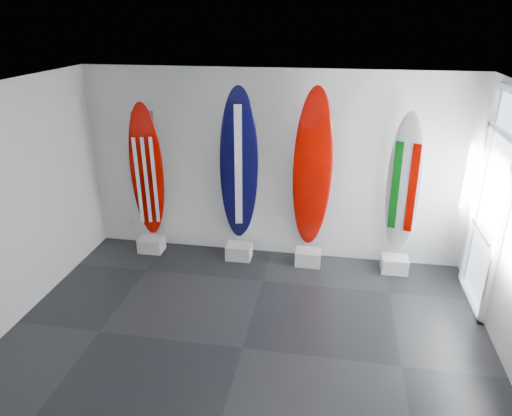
% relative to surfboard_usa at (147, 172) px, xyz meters
% --- Properties ---
extents(floor, '(6.00, 6.00, 0.00)m').
position_rel_surfboard_usa_xyz_m(floor, '(2.01, -2.28, -1.38)').
color(floor, black).
rests_on(floor, ground).
extents(ceiling, '(6.00, 6.00, 0.00)m').
position_rel_surfboard_usa_xyz_m(ceiling, '(2.01, -2.28, 1.62)').
color(ceiling, white).
rests_on(ceiling, wall_back).
extents(wall_back, '(6.00, 0.00, 6.00)m').
position_rel_surfboard_usa_xyz_m(wall_back, '(2.01, 0.22, 0.12)').
color(wall_back, white).
rests_on(wall_back, ground).
extents(display_block_usa, '(0.40, 0.30, 0.24)m').
position_rel_surfboard_usa_xyz_m(display_block_usa, '(0.00, -0.10, -1.26)').
color(display_block_usa, silver).
rests_on(display_block_usa, floor).
extents(surfboard_usa, '(0.57, 0.41, 2.28)m').
position_rel_surfboard_usa_xyz_m(surfboard_usa, '(0.00, 0.00, 0.00)').
color(surfboard_usa, '#9B0700').
rests_on(surfboard_usa, display_block_usa).
extents(display_block_navy, '(0.40, 0.30, 0.24)m').
position_rel_surfboard_usa_xyz_m(display_block_navy, '(1.51, -0.10, -1.26)').
color(display_block_navy, silver).
rests_on(display_block_navy, floor).
extents(surfboard_navy, '(0.70, 0.65, 2.58)m').
position_rel_surfboard_usa_xyz_m(surfboard_navy, '(1.51, 0.00, 0.15)').
color(surfboard_navy, black).
rests_on(surfboard_navy, display_block_navy).
extents(display_block_swiss, '(0.40, 0.30, 0.24)m').
position_rel_surfboard_usa_xyz_m(display_block_swiss, '(2.64, -0.10, -1.26)').
color(display_block_swiss, silver).
rests_on(display_block_swiss, floor).
extents(surfboard_swiss, '(0.64, 0.49, 2.59)m').
position_rel_surfboard_usa_xyz_m(surfboard_swiss, '(2.64, 0.00, 0.16)').
color(surfboard_swiss, '#9B0700').
rests_on(surfboard_swiss, display_block_swiss).
extents(display_block_italy, '(0.40, 0.30, 0.24)m').
position_rel_surfboard_usa_xyz_m(display_block_italy, '(3.98, -0.10, -1.26)').
color(display_block_italy, silver).
rests_on(display_block_italy, floor).
extents(surfboard_italy, '(0.55, 0.38, 2.26)m').
position_rel_surfboard_usa_xyz_m(surfboard_italy, '(3.98, 0.00, -0.01)').
color(surfboard_italy, silver).
rests_on(surfboard_italy, display_block_italy).
extents(wall_outlet, '(0.09, 0.02, 0.13)m').
position_rel_surfboard_usa_xyz_m(wall_outlet, '(-0.44, 0.20, -1.03)').
color(wall_outlet, silver).
rests_on(wall_outlet, wall_back).
extents(glass_door, '(0.12, 1.16, 2.85)m').
position_rel_surfboard_usa_xyz_m(glass_door, '(4.98, -0.73, 0.05)').
color(glass_door, white).
rests_on(glass_door, floor).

